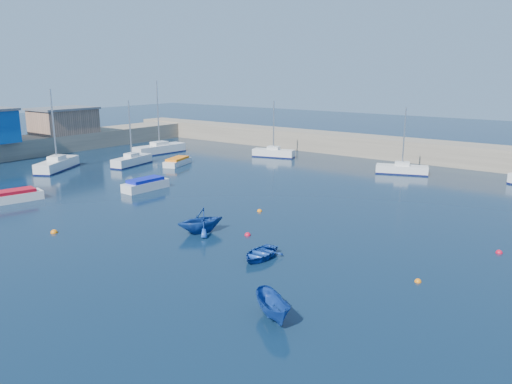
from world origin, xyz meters
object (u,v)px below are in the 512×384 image
Objects in this scene: sailboat_5 at (273,153)px; dinghy_right at (273,308)px; sailboat_2 at (57,164)px; motorboat_0 at (14,196)px; dinghy_left at (200,221)px; motorboat_2 at (177,162)px; dinghy_center at (260,254)px; motorboat_1 at (146,184)px; brick_shed_a at (64,121)px; sailboat_3 at (132,161)px; sailboat_4 at (160,149)px; sailboat_6 at (402,169)px.

dinghy_right is (25.85, -36.58, 0.02)m from sailboat_5.
sailboat_2 reaches higher than motorboat_0.
dinghy_left is at bearing -43.14° from sailboat_2.
motorboat_2 is 1.56× the size of dinghy_center.
motorboat_1 is 1.53× the size of dinghy_right.
sailboat_3 is (17.61, -2.26, -3.49)m from brick_shed_a.
dinghy_left is (28.71, -22.10, 0.24)m from sailboat_4.
sailboat_3 is 5.50m from motorboat_2.
sailboat_4 is 9.65m from motorboat_2.
sailboat_4 reaches higher than sailboat_3.
sailboat_3 reaches higher than dinghy_left.
motorboat_2 is (8.91, 10.58, -0.23)m from sailboat_2.
dinghy_center is at bearing -53.72° from motorboat_2.
sailboat_3 reaches higher than brick_shed_a.
motorboat_1 is at bearing 122.80° from sailboat_6.
dinghy_right is at bearing -8.88° from dinghy_left.
sailboat_2 reaches higher than dinghy_left.
sailboat_5 is 33.25m from motorboat_0.
sailboat_4 reaches higher than dinghy_center.
sailboat_2 is 0.93× the size of sailboat_4.
brick_shed_a is 0.81× the size of sailboat_4.
sailboat_4 is 3.24× the size of dinghy_right.
sailboat_3 is at bearing -158.72° from motorboat_2.
motorboat_2 is at bearing 139.08° from dinghy_center.
dinghy_right is (40.19, -29.38, -0.06)m from sailboat_4.
sailboat_5 is at bearing 25.37° from brick_shed_a.
motorboat_0 is (23.02, -19.74, -3.61)m from brick_shed_a.
sailboat_5 reaches higher than motorboat_0.
dinghy_left is at bearing -20.95° from brick_shed_a.
sailboat_5 reaches higher than dinghy_right.
sailboat_2 is 2.71× the size of dinghy_left.
sailboat_6 is at bearing 3.83° from sailboat_2.
sailboat_5 is 17.92m from sailboat_6.
sailboat_2 is (12.93, -9.33, -3.43)m from brick_shed_a.
sailboat_2 reaches higher than motorboat_2.
sailboat_2 reaches higher than motorboat_1.
sailboat_3 is at bearing 147.93° from dinghy_center.
sailboat_4 is (13.43, 5.97, -3.44)m from brick_shed_a.
brick_shed_a is 0.86× the size of sailboat_2.
sailboat_4 reaches higher than motorboat_0.
sailboat_3 is at bearing 26.51° from sailboat_2.
sailboat_6 is at bearing -107.88° from sailboat_5.
sailboat_3 is 18.30m from motorboat_0.
dinghy_right is (24.78, -13.66, 0.06)m from motorboat_1.
motorboat_0 is 19.45m from dinghy_left.
motorboat_1 is (1.07, -22.92, -0.04)m from sailboat_5.
sailboat_4 reaches higher than motorboat_1.
sailboat_6 is 30.43m from dinghy_center.
brick_shed_a reaches higher than motorboat_2.
sailboat_6 is 26.42m from motorboat_2.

